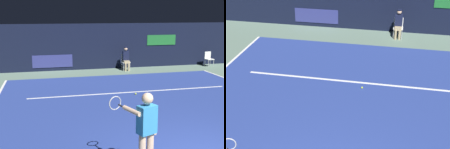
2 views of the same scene
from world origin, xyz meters
The scene contains 6 objects.
ground_plane centered at (0.00, 4.20, 0.00)m, with size 33.44×33.44×0.00m, color slate.
court_surface centered at (0.00, 4.20, 0.01)m, with size 10.67×10.41×0.01m, color navy.
line_service centered at (0.00, 6.02, 0.01)m, with size 8.33×0.10×0.01m, color white.
back_wall centered at (0.00, 11.48, 1.30)m, with size 17.20×0.33×2.60m.
line_judge_on_chair centered at (1.03, 10.58, 0.69)m, with size 0.44×0.53×1.32m.
tennis_ball centered at (0.04, 5.64, 0.05)m, with size 0.07×0.07×0.07m, color #CCE033.
Camera 2 is at (1.08, -3.83, 5.61)m, focal length 52.39 mm.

